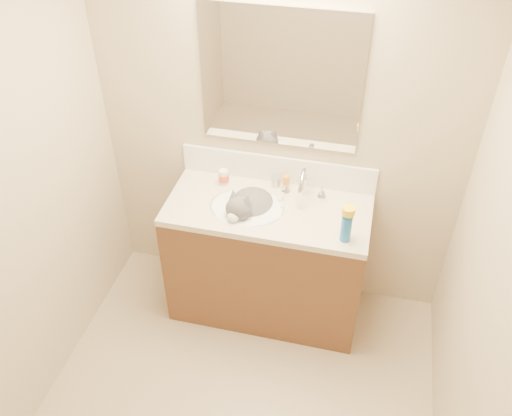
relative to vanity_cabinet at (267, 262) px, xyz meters
The scene contains 16 objects.
room_shell 1.45m from the vanity_cabinet, 90.00° to the right, with size 2.24×2.54×2.52m.
vanity_cabinet is the anchor object (origin of this frame).
counter_slab 0.43m from the vanity_cabinet, ahead, with size 1.20×0.55×0.04m, color beige.
basin 0.40m from the vanity_cabinet, 165.96° to the right, with size 0.45×0.36×0.14m, color white.
faucet 0.58m from the vanity_cabinet, 37.29° to the left, with size 0.28×0.20×0.21m.
cat 0.43m from the vanity_cabinet, behind, with size 0.36×0.43×0.32m.
backsplash 0.60m from the vanity_cabinet, 90.00° to the left, with size 1.20×0.02×0.18m, color white.
mirror 1.16m from the vanity_cabinet, 90.00° to the left, with size 0.90×0.02×0.80m, color white.
pill_bottle 0.61m from the vanity_cabinet, 153.00° to the left, with size 0.05×0.05×0.10m, color white.
pill_label 0.61m from the vanity_cabinet, 153.00° to the left, with size 0.07×0.07×0.04m, color #DC4624.
silver_jar 0.53m from the vanity_cabinet, 89.76° to the left, with size 0.05×0.05×0.06m, color #B7B7BC.
amber_bottle 0.54m from the vanity_cabinet, 70.70° to the left, with size 0.04×0.04×0.10m, color orange.
toothbrush 0.47m from the vanity_cabinet, 48.03° to the left, with size 0.02×0.14×0.01m, color white.
toothbrush_head 0.47m from the vanity_cabinet, 48.03° to the left, with size 0.01×0.03×0.01m, color #6595D7.
spray_can 0.73m from the vanity_cabinet, 20.74° to the right, with size 0.06×0.06×0.16m, color blue.
spray_cap 0.82m from the vanity_cabinet, 20.74° to the right, with size 0.07×0.07×0.04m, color yellow.
Camera 1 is at (0.51, -1.44, 2.85)m, focal length 38.00 mm.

